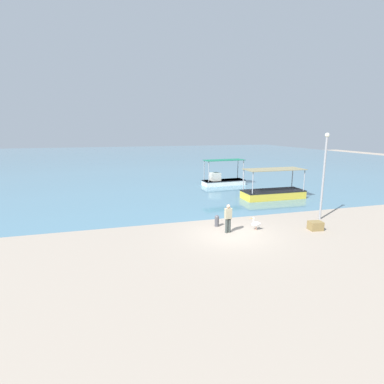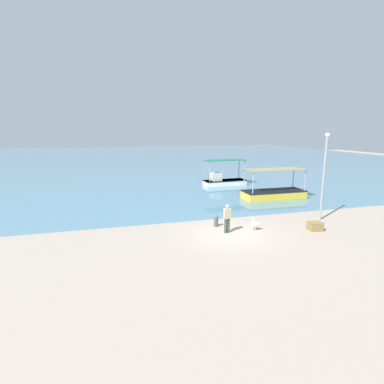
{
  "view_description": "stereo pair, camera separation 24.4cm",
  "coord_description": "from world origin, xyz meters",
  "views": [
    {
      "loc": [
        -6.69,
        -15.11,
        5.9
      ],
      "look_at": [
        -0.64,
        5.94,
        1.32
      ],
      "focal_mm": 28.0,
      "sensor_mm": 36.0,
      "label": 1
    },
    {
      "loc": [
        -6.46,
        -15.18,
        5.9
      ],
      "look_at": [
        -0.64,
        5.94,
        1.32
      ],
      "focal_mm": 28.0,
      "sensor_mm": 36.0,
      "label": 2
    }
  ],
  "objects": [
    {
      "name": "lamp_post",
      "position": [
        6.88,
        1.06,
        3.21
      ],
      "size": [
        0.28,
        0.28,
        5.7
      ],
      "color": "gray",
      "rests_on": "ground"
    },
    {
      "name": "fishing_boat_near_right",
      "position": [
        7.16,
        7.48,
        0.53
      ],
      "size": [
        5.42,
        2.09,
        2.57
      ],
      "color": "gold",
      "rests_on": "harbor_water"
    },
    {
      "name": "fisherman_standing",
      "position": [
        -0.09,
        0.29,
        0.91
      ],
      "size": [
        0.42,
        0.26,
        1.69
      ],
      "color": "#39423F",
      "rests_on": "ground"
    },
    {
      "name": "cargo_crate",
      "position": [
        5.15,
        -0.71,
        0.26
      ],
      "size": [
        0.84,
        0.69,
        0.52
      ],
      "primitive_type": "cube",
      "rotation": [
        0.0,
        0.0,
        6.17
      ],
      "color": "olive",
      "rests_on": "ground"
    },
    {
      "name": "harbor_water",
      "position": [
        0.0,
        48.0,
        0.0
      ],
      "size": [
        110.0,
        90.0,
        0.0
      ],
      "primitive_type": "cube",
      "color": "slate",
      "rests_on": "ground"
    },
    {
      "name": "ground",
      "position": [
        0.0,
        0.0,
        0.0
      ],
      "size": [
        120.0,
        120.0,
        0.0
      ],
      "primitive_type": "plane",
      "color": "gray"
    },
    {
      "name": "pelican",
      "position": [
        1.68,
        0.26,
        0.38
      ],
      "size": [
        0.8,
        0.31,
        0.8
      ],
      "color": "#E0997A",
      "rests_on": "ground"
    },
    {
      "name": "fishing_boat_near_left",
      "position": [
        5.25,
        14.6,
        0.57
      ],
      "size": [
        4.66,
        1.87,
        2.73
      ],
      "color": "white",
      "rests_on": "harbor_water"
    },
    {
      "name": "mooring_bollard",
      "position": [
        -0.31,
        1.54,
        0.39
      ],
      "size": [
        0.28,
        0.28,
        0.72
      ],
      "color": "#47474C",
      "rests_on": "ground"
    }
  ]
}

